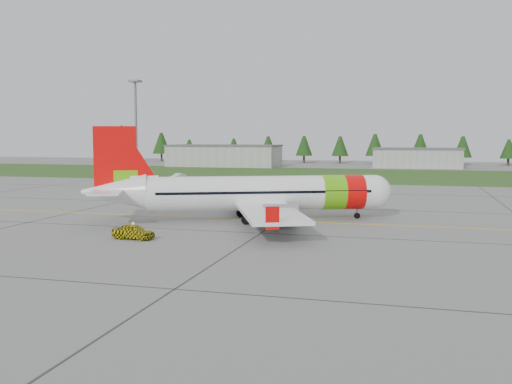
% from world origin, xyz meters
% --- Properties ---
extents(ground, '(320.00, 320.00, 0.00)m').
position_xyz_m(ground, '(0.00, 0.00, 0.00)').
color(ground, gray).
rests_on(ground, ground).
extents(aircraft, '(31.29, 29.71, 9.95)m').
position_xyz_m(aircraft, '(7.43, 7.73, 2.87)').
color(aircraft, white).
rests_on(aircraft, ground).
extents(follow_me_car, '(1.42, 1.63, 3.81)m').
position_xyz_m(follow_me_car, '(-0.01, -5.73, 1.90)').
color(follow_me_car, '#FFEC0E').
rests_on(follow_me_car, ground).
extents(service_van, '(1.85, 1.80, 4.26)m').
position_xyz_m(service_van, '(-22.28, 56.94, 2.13)').
color(service_van, silver).
rests_on(service_van, ground).
extents(grass_strip, '(320.00, 50.00, 0.03)m').
position_xyz_m(grass_strip, '(0.00, 82.00, 0.01)').
color(grass_strip, '#30561E').
rests_on(grass_strip, ground).
extents(taxi_guideline, '(120.00, 0.25, 0.02)m').
position_xyz_m(taxi_guideline, '(0.00, 8.00, 0.01)').
color(taxi_guideline, gold).
rests_on(taxi_guideline, ground).
extents(hangar_west, '(32.00, 14.00, 6.00)m').
position_xyz_m(hangar_west, '(-30.00, 110.00, 3.00)').
color(hangar_west, '#A8A8A3').
rests_on(hangar_west, ground).
extents(hangar_east, '(24.00, 12.00, 5.20)m').
position_xyz_m(hangar_east, '(25.00, 118.00, 2.60)').
color(hangar_east, '#A8A8A3').
rests_on(hangar_east, ground).
extents(floodlight_mast, '(0.50, 0.50, 20.00)m').
position_xyz_m(floodlight_mast, '(-32.00, 58.00, 10.00)').
color(floodlight_mast, slate).
rests_on(floodlight_mast, ground).
extents(treeline, '(160.00, 8.00, 10.00)m').
position_xyz_m(treeline, '(0.00, 138.00, 5.00)').
color(treeline, '#1C3F14').
rests_on(treeline, ground).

